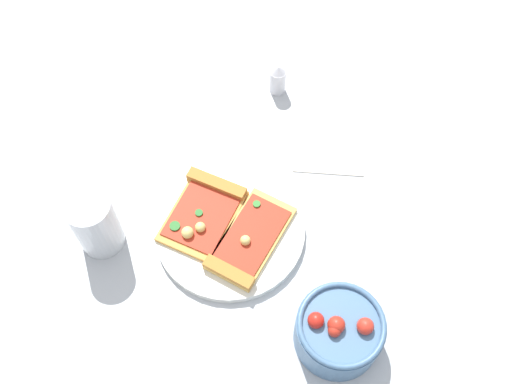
% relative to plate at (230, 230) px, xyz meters
% --- Properties ---
extents(ground_plane, '(2.40, 2.40, 0.00)m').
position_rel_plate_xyz_m(ground_plane, '(0.02, 0.03, -0.01)').
color(ground_plane, '#B2B7BC').
rests_on(ground_plane, ground).
extents(plate, '(0.24, 0.24, 0.01)m').
position_rel_plate_xyz_m(plate, '(0.00, 0.00, 0.00)').
color(plate, silver).
rests_on(plate, ground_plane).
extents(pizza_slice_near, '(0.15, 0.17, 0.03)m').
position_rel_plate_xyz_m(pizza_slice_near, '(0.04, -0.03, 0.01)').
color(pizza_slice_near, gold).
rests_on(pizza_slice_near, plate).
extents(pizza_slice_far, '(0.15, 0.18, 0.02)m').
position_rel_plate_xyz_m(pizza_slice_far, '(-0.03, 0.03, 0.01)').
color(pizza_slice_far, '#E5B256').
rests_on(pizza_slice_far, plate).
extents(salad_bowl, '(0.13, 0.13, 0.08)m').
position_rel_plate_xyz_m(salad_bowl, '(-0.16, 0.17, 0.03)').
color(salad_bowl, '#4C7299').
rests_on(salad_bowl, ground_plane).
extents(soda_glass, '(0.07, 0.07, 0.12)m').
position_rel_plate_xyz_m(soda_glass, '(0.20, 0.01, 0.05)').
color(soda_glass, silver).
rests_on(soda_glass, ground_plane).
extents(paper_napkin, '(0.13, 0.16, 0.00)m').
position_rel_plate_xyz_m(paper_napkin, '(-0.17, -0.18, -0.01)').
color(paper_napkin, silver).
rests_on(paper_napkin, ground_plane).
extents(pepper_shaker, '(0.03, 0.03, 0.06)m').
position_rel_plate_xyz_m(pepper_shaker, '(-0.08, -0.29, 0.02)').
color(pepper_shaker, silver).
rests_on(pepper_shaker, ground_plane).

